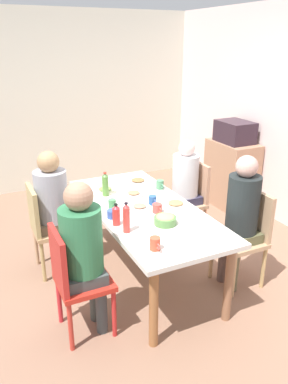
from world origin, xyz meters
name	(u,v)px	position (x,y,z in m)	size (l,w,h in m)	color
ground_plane	(144,275)	(0.00, 0.00, 0.00)	(6.84, 6.84, 0.00)	#87624D
wall_left	(61,102)	(-2.91, 0.00, 1.30)	(0.12, 4.39, 2.60)	silver
dining_table	(144,215)	(0.00, 0.00, 0.65)	(1.94, 0.87, 0.73)	silver
chair_0	(247,233)	(0.48, 0.82, 0.51)	(0.40, 0.40, 0.90)	tan
person_0	(241,212)	(0.48, 0.73, 0.74)	(0.30, 0.30, 1.26)	brown
chair_1	(46,224)	(-0.48, -0.82, 0.51)	(0.40, 0.40, 0.90)	tan
person_1	(53,201)	(-0.48, -0.73, 0.74)	(0.31, 0.31, 1.23)	brown
chair_2	(191,197)	(-0.48, 0.82, 0.51)	(0.40, 0.40, 0.90)	tan
person_2	(184,183)	(-0.48, 0.72, 0.70)	(0.30, 0.30, 1.17)	#2A3043
chair_3	(73,277)	(0.48, -0.82, 0.51)	(0.40, 0.40, 0.90)	red
person_3	(83,246)	(0.48, -0.73, 0.75)	(0.31, 0.31, 1.25)	#3A433E
plate_0	(176,204)	(0.09, 0.28, 0.74)	(0.25, 0.25, 0.04)	white
plate_1	(134,194)	(-0.31, 0.03, 0.74)	(0.21, 0.21, 0.04)	silver
plate_2	(105,190)	(-0.53, -0.18, 0.74)	(0.24, 0.24, 0.04)	silver
plate_3	(138,181)	(-0.63, 0.23, 0.74)	(0.25, 0.25, 0.04)	silver
plate_4	(140,207)	(0.01, -0.05, 0.74)	(0.21, 0.21, 0.04)	silver
bowl_0	(165,219)	(0.39, 0.01, 0.77)	(0.19, 0.19, 0.09)	#548444
cup_0	(112,205)	(-0.08, -0.28, 0.78)	(0.11, 0.07, 0.10)	#4E9559
cup_1	(112,214)	(0.09, -0.34, 0.77)	(0.12, 0.09, 0.07)	#3652A0
cup_2	(160,185)	(-0.35, 0.35, 0.78)	(0.11, 0.08, 0.09)	#4F895F
cup_3	(153,200)	(-0.02, 0.10, 0.77)	(0.11, 0.07, 0.08)	#2D5898
cup_4	(155,244)	(0.73, -0.26, 0.78)	(0.11, 0.08, 0.10)	#D54E33
cup_5	(157,208)	(0.15, 0.06, 0.77)	(0.12, 0.09, 0.08)	#CA4740
bottle_0	(116,215)	(0.23, -0.36, 0.82)	(0.06, 0.06, 0.19)	red
bottle_1	(126,218)	(0.38, -0.34, 0.85)	(0.06, 0.06, 0.26)	#D03B33
bottle_2	(105,185)	(-0.42, -0.22, 0.85)	(0.06, 0.06, 0.24)	#538436
side_cabinet	(231,174)	(-1.07, 1.83, 0.45)	(0.70, 0.44, 0.90)	#A3785B
microwave	(235,132)	(-1.07, 1.83, 1.04)	(0.48, 0.36, 0.28)	#2C1E28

